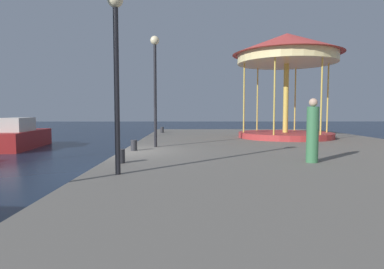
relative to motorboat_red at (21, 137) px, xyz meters
name	(u,v)px	position (x,y,z in m)	size (l,w,h in m)	color
ground_plane	(121,173)	(7.78, -8.09, -0.72)	(120.00, 120.00, 0.00)	#162338
quay_dock	(294,162)	(14.21, -8.09, -0.32)	(12.86, 29.59, 0.80)	slate
motorboat_red	(21,137)	(0.00, 0.00, 0.00)	(2.27, 5.99, 1.89)	maroon
carousel	(287,59)	(15.65, -1.99, 4.38)	(5.93, 5.93, 5.71)	#B23333
lamp_post_near_edge	(116,50)	(8.63, -12.52, 2.95)	(0.36, 0.36, 4.18)	black
lamp_post_mid_promenade	(155,72)	(8.92, -6.61, 3.15)	(0.36, 0.36, 4.52)	black
bollard_center	(162,130)	(8.46, 2.28, 0.28)	(0.24, 0.24, 0.40)	#2D2D33
bollard_north	(121,156)	(8.35, -10.84, 0.28)	(0.24, 0.24, 0.40)	#2D2D33
bollard_south	(134,145)	(8.23, -7.88, 0.28)	(0.24, 0.24, 0.40)	#2D2D33
person_near_carousel	(313,132)	(13.85, -10.77, 0.95)	(0.34, 0.34, 1.85)	#387247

